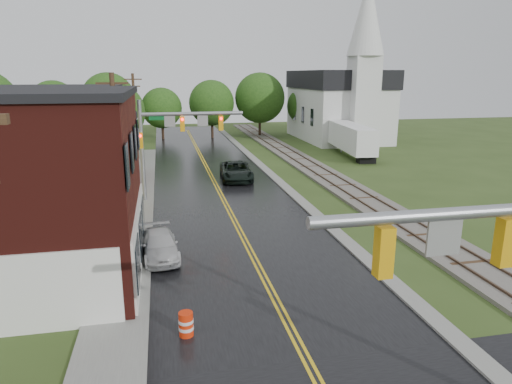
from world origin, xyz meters
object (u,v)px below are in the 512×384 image
object	(u,v)px
pickup_white	(160,245)
construction_barrel	(186,324)
church	(341,98)
semi_trailer	(352,138)
utility_pole_b	(117,147)
suv_dark	(236,171)
traffic_signal_far	(172,132)
tree_left_c	(55,123)
utility_pole_c	(135,115)
tree_left_e	(116,113)

from	to	relation	value
pickup_white	construction_barrel	size ratio (longest dim) A/B	4.67
church	semi_trailer	world-z (taller)	church
utility_pole_b	semi_trailer	bearing A→B (deg)	39.90
suv_dark	construction_barrel	world-z (taller)	suv_dark
pickup_white	church	bearing A→B (deg)	52.16
semi_trailer	traffic_signal_far	bearing A→B (deg)	-144.06
utility_pole_b	tree_left_c	distance (m)	19.24
utility_pole_b	suv_dark	bearing A→B (deg)	49.87
suv_dark	traffic_signal_far	bearing A→B (deg)	-131.04
tree_left_c	suv_dark	bearing A→B (deg)	-25.40
church	utility_pole_c	xyz separation A→B (m)	(-26.80, -9.74, -1.11)
utility_pole_b	suv_dark	xyz separation A→B (m)	(8.76, 10.39, -3.93)
tree_left_c	construction_barrel	world-z (taller)	tree_left_c
church	utility_pole_c	world-z (taller)	church
church	suv_dark	size ratio (longest dim) A/B	3.53
church	utility_pole_c	bearing A→B (deg)	-160.03
utility_pole_c	suv_dark	size ratio (longest dim) A/B	1.59
construction_barrel	utility_pole_c	bearing A→B (deg)	95.03
tree_left_c	utility_pole_c	bearing A→B (deg)	30.20
tree_left_e	suv_dark	xyz separation A→B (m)	(10.81, -13.51, -4.03)
utility_pole_b	utility_pole_c	xyz separation A→B (m)	(0.00, 22.00, 0.00)
traffic_signal_far	utility_pole_b	size ratio (longest dim) A/B	0.82
tree_left_e	traffic_signal_far	bearing A→B (deg)	-74.11
traffic_signal_far	suv_dark	distance (m)	8.72
utility_pole_b	tree_left_c	xyz separation A→B (m)	(-7.05, 17.90, -0.21)
tree_left_c	pickup_white	xyz separation A→B (m)	(9.29, -23.70, -3.90)
semi_trailer	construction_barrel	world-z (taller)	semi_trailer
construction_barrel	utility_pole_b	bearing A→B (deg)	103.15
suv_dark	tree_left_e	bearing A→B (deg)	132.83
utility_pole_b	semi_trailer	distance (m)	30.36
traffic_signal_far	construction_barrel	size ratio (longest dim) A/B	8.16
tree_left_c	suv_dark	xyz separation A→B (m)	(15.81, -7.51, -3.72)
suv_dark	utility_pole_b	bearing A→B (deg)	-125.98
traffic_signal_far	semi_trailer	distance (m)	24.71
tree_left_e	pickup_white	world-z (taller)	tree_left_e
church	utility_pole_b	world-z (taller)	church
utility_pole_b	utility_pole_c	size ratio (longest dim) A/B	1.00
utility_pole_c	tree_left_c	xyz separation A→B (m)	(-7.05, -4.10, -0.21)
church	suv_dark	distance (m)	28.40
tree_left_e	utility_pole_b	bearing A→B (deg)	-85.10
pickup_white	semi_trailer	bearing A→B (deg)	45.61
utility_pole_c	suv_dark	distance (m)	15.07
tree_left_c	tree_left_e	world-z (taller)	tree_left_e
utility_pole_b	suv_dark	distance (m)	14.15
tree_left_e	pickup_white	xyz separation A→B (m)	(4.29, -29.70, -4.20)
pickup_white	construction_barrel	xyz separation A→B (m)	(0.86, -7.49, -0.16)
traffic_signal_far	tree_left_e	size ratio (longest dim) A/B	0.90
utility_pole_b	church	bearing A→B (deg)	49.82
church	utility_pole_c	size ratio (longest dim) A/B	2.22
pickup_white	tree_left_c	bearing A→B (deg)	106.75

